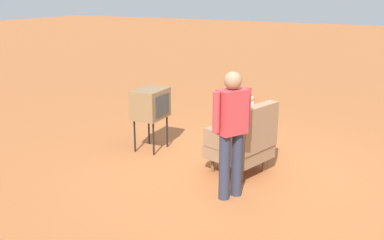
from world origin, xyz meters
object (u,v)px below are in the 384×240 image
soda_can_blue (260,110)px  armchair (245,141)px  tv_on_stand (150,104)px  soda_can_red (251,111)px  bottle_short_clear (236,109)px  side_table (253,120)px  flower_vase (251,104)px  person_standing (232,127)px

soda_can_blue → armchair: bearing=6.8°
tv_on_stand → soda_can_red: 1.63m
bottle_short_clear → soda_can_blue: 0.39m
side_table → tv_on_stand: size_ratio=0.65×
tv_on_stand → flower_vase: size_ratio=3.89×
tv_on_stand → soda_can_red: bearing=110.3°
tv_on_stand → flower_vase: tv_on_stand is taller
flower_vase → tv_on_stand: bearing=-65.1°
soda_can_red → soda_can_blue: 0.16m
soda_can_blue → flower_vase: bearing=-94.3°
soda_can_red → side_table: bearing=170.8°
side_table → flower_vase: (-0.04, -0.06, 0.25)m
armchair → person_standing: size_ratio=0.65×
soda_can_red → tv_on_stand: bearing=-69.7°
tv_on_stand → person_standing: 2.15m
side_table → tv_on_stand: 1.68m
side_table → soda_can_red: size_ratio=5.48×
armchair → soda_can_blue: bearing=-173.2°
soda_can_blue → bottle_short_clear: bearing=-51.4°
person_standing → flower_vase: size_ratio=6.19×
tv_on_stand → bottle_short_clear: size_ratio=5.15×
soda_can_blue → tv_on_stand: bearing=-67.6°
tv_on_stand → bottle_short_clear: 1.40m
bottle_short_clear → soda_can_red: bottle_short_clear is taller
side_table → flower_vase: bearing=-127.4°
person_standing → bottle_short_clear: size_ratio=8.20×
side_table → tv_on_stand: tv_on_stand is taller
soda_can_red → soda_can_blue: same height
side_table → soda_can_blue: 0.19m
soda_can_red → person_standing: bearing=12.7°
armchair → soda_can_red: size_ratio=8.69×
tv_on_stand → soda_can_red: (-0.56, 1.52, -0.05)m
armchair → side_table: bearing=-166.5°
bottle_short_clear → soda_can_red: (-0.13, 0.19, -0.04)m
soda_can_red → soda_can_blue: (-0.11, 0.12, 0.00)m
person_standing → soda_can_blue: 1.74m
person_standing → soda_can_red: (-1.59, -0.36, -0.21)m
soda_can_blue → flower_vase: size_ratio=0.46×
soda_can_blue → flower_vase: (-0.01, -0.16, 0.09)m
side_table → bottle_short_clear: bearing=-43.5°
side_table → person_standing: bearing=11.7°
armchair → flower_vase: 1.00m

